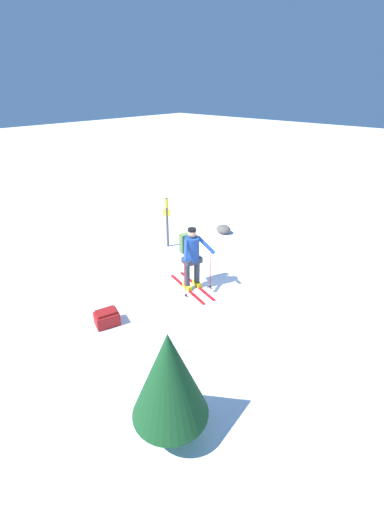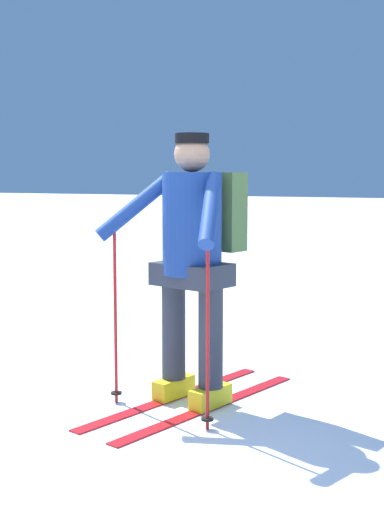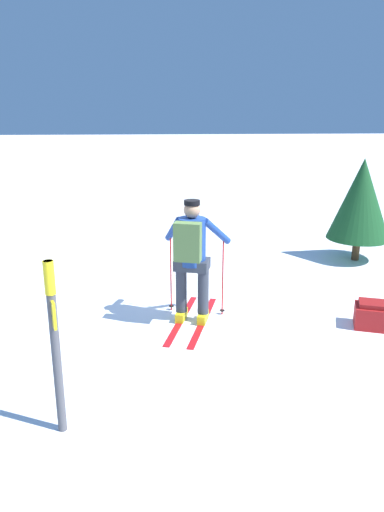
# 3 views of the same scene
# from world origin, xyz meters

# --- Properties ---
(ground_plane) EXTENTS (80.00, 80.00, 0.00)m
(ground_plane) POSITION_xyz_m (0.00, 0.00, 0.00)
(ground_plane) COLOR white
(skier) EXTENTS (1.70, 0.97, 1.67)m
(skier) POSITION_xyz_m (0.71, -0.15, 0.97)
(skier) COLOR red
(skier) RESTS_ON ground_plane
(dropped_backpack) EXTENTS (0.50, 0.60, 0.36)m
(dropped_backpack) POSITION_xyz_m (1.04, 2.25, 0.17)
(dropped_backpack) COLOR maroon
(dropped_backpack) RESTS_ON ground_plane
(trail_marker) EXTENTS (0.23, 0.11, 1.62)m
(trail_marker) POSITION_xyz_m (2.97, -1.48, 0.96)
(trail_marker) COLOR #4C4C51
(trail_marker) RESTS_ON ground_plane
(pine_tree) EXTENTS (1.14, 1.14, 1.91)m
(pine_tree) POSITION_xyz_m (-1.87, 3.11, 1.16)
(pine_tree) COLOR #4C331E
(pine_tree) RESTS_ON ground_plane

